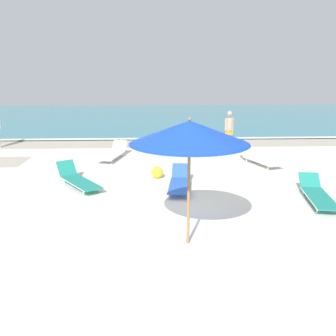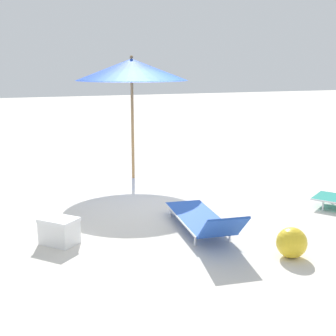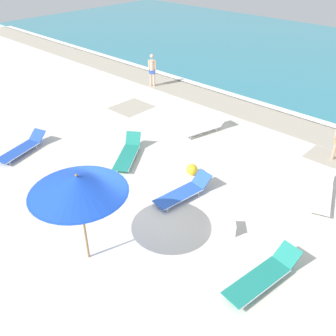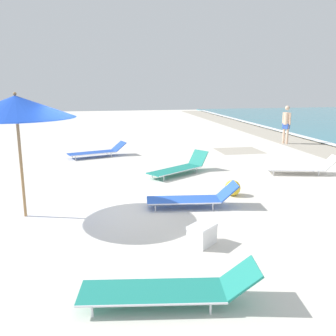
# 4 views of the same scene
# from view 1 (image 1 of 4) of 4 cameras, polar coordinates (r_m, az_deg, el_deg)

# --- Properties ---
(ground_plane) EXTENTS (60.00, 60.00, 0.16)m
(ground_plane) POSITION_cam_1_polar(r_m,az_deg,el_deg) (9.67, 0.91, -7.07)
(ground_plane) COLOR silver
(ocean_water) EXTENTS (60.00, 19.92, 0.07)m
(ocean_water) POSITION_cam_1_polar(r_m,az_deg,el_deg) (29.27, -1.40, 7.81)
(ocean_water) COLOR teal
(ocean_water) RESTS_ON ground_plane
(beach_umbrella) EXTENTS (2.37, 2.37, 2.63)m
(beach_umbrella) POSITION_cam_1_polar(r_m,az_deg,el_deg) (7.28, 3.29, 5.40)
(beach_umbrella) COLOR #9E7547
(beach_umbrella) RESTS_ON ground_plane
(sun_lounger_under_umbrella) EXTENTS (1.10, 2.24, 0.58)m
(sun_lounger_under_umbrella) POSITION_cam_1_polar(r_m,az_deg,el_deg) (15.44, -8.40, 2.20)
(sun_lounger_under_umbrella) COLOR white
(sun_lounger_under_umbrella) RESTS_ON ground_plane
(sun_lounger_near_water_left) EXTENTS (1.29, 2.22, 0.58)m
(sun_lounger_near_water_left) POSITION_cam_1_polar(r_m,az_deg,el_deg) (14.80, 13.71, 1.40)
(sun_lounger_near_water_left) COLOR white
(sun_lounger_near_water_left) RESTS_ON ground_plane
(sun_lounger_near_water_right) EXTENTS (0.95, 2.38, 0.53)m
(sun_lounger_near_water_right) POSITION_cam_1_polar(r_m,az_deg,el_deg) (11.07, 21.82, -3.73)
(sun_lounger_near_water_right) COLOR #1E8475
(sun_lounger_near_water_right) RESTS_ON ground_plane
(sun_lounger_mid_beach_solo) EXTENTS (0.85, 2.14, 0.56)m
(sun_lounger_mid_beach_solo) POSITION_cam_1_polar(r_m,az_deg,el_deg) (11.36, 1.80, -2.17)
(sun_lounger_mid_beach_solo) COLOR blue
(sun_lounger_mid_beach_solo) RESTS_ON ground_plane
(sun_lounger_mid_beach_pair_b) EXTENTS (1.75, 2.18, 0.63)m
(sun_lounger_mid_beach_pair_b) POSITION_cam_1_polar(r_m,az_deg,el_deg) (11.95, -13.56, -1.71)
(sun_lounger_mid_beach_pair_b) COLOR #1E8475
(sun_lounger_mid_beach_pair_b) RESTS_ON ground_plane
(beachgoer_wading_adult) EXTENTS (0.41, 0.29, 1.76)m
(beachgoer_wading_adult) POSITION_cam_1_polar(r_m,az_deg,el_deg) (17.07, 9.29, 6.03)
(beachgoer_wading_adult) COLOR tan
(beachgoer_wading_adult) RESTS_ON ground_plane
(beach_ball) EXTENTS (0.40, 0.40, 0.40)m
(beach_ball) POSITION_cam_1_polar(r_m,az_deg,el_deg) (12.51, -1.67, -0.66)
(beach_ball) COLOR yellow
(beach_ball) RESTS_ON ground_plane
(cooler_box) EXTENTS (0.59, 0.61, 0.37)m
(cooler_box) POSITION_cam_1_polar(r_m,az_deg,el_deg) (11.35, 12.22, -2.66)
(cooler_box) COLOR white
(cooler_box) RESTS_ON ground_plane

